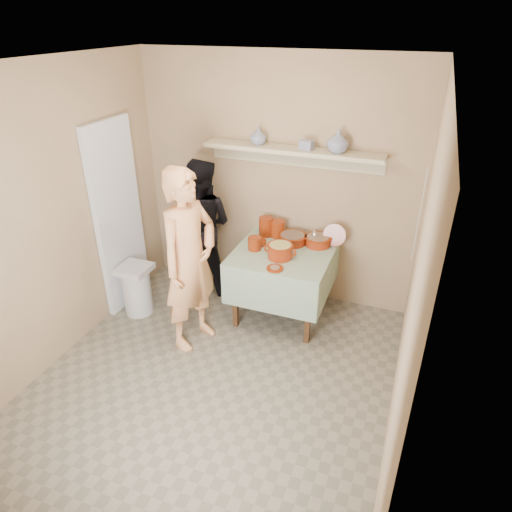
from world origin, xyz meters
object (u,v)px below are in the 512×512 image
at_px(serving_table, 283,261).
at_px(trash_bin, 137,289).
at_px(person_cook, 190,261).
at_px(cazuela_rice, 280,250).
at_px(person_helper, 201,227).

xyz_separation_m(serving_table, trash_bin, (-1.46, -0.51, -0.36)).
bearing_deg(person_cook, cazuela_rice, -35.11).
height_order(person_cook, cazuela_rice, person_cook).
relative_size(person_cook, serving_table, 1.82).
distance_m(cazuela_rice, trash_bin, 1.62).
relative_size(person_helper, trash_bin, 2.77).
relative_size(person_cook, trash_bin, 3.16).
height_order(person_cook, person_helper, person_cook).
bearing_deg(person_helper, person_cook, 105.94).
distance_m(person_cook, cazuela_rice, 0.89).
bearing_deg(person_helper, cazuela_rice, 155.53).
xyz_separation_m(person_cook, cazuela_rice, (0.68, 0.57, -0.04)).
bearing_deg(person_helper, trash_bin, 54.28).
xyz_separation_m(cazuela_rice, trash_bin, (-1.47, -0.37, -0.56)).
bearing_deg(person_cook, person_helper, 36.46).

